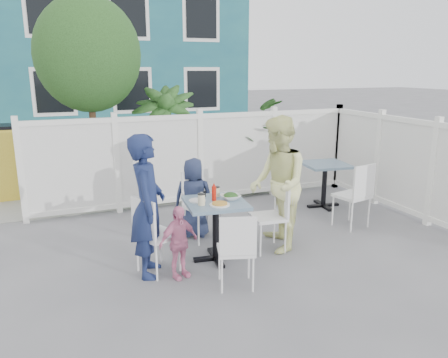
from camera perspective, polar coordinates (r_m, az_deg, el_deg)
name	(u,v)px	position (r m, az deg, el deg)	size (l,w,h in m)	color
ground	(253,254)	(5.82, 3.75, -9.77)	(80.00, 80.00, 0.00)	slate
near_sidewalk	(175,184)	(9.20, -6.44, -0.69)	(24.00, 2.60, 0.01)	gray
street	(140,153)	(12.72, -10.91, 3.31)	(24.00, 5.00, 0.01)	black
far_sidewalk	(123,138)	(15.74, -13.10, 5.28)	(24.00, 1.60, 0.01)	gray
building	(92,52)	(18.88, -16.86, 15.63)	(11.00, 6.00, 6.00)	#1A5367
fence_back	(200,160)	(7.74, -3.12, 2.46)	(5.86, 0.08, 1.60)	white
fence_right	(403,168)	(7.73, 22.36, 1.37)	(0.08, 3.66, 1.60)	white
tree	(88,55)	(8.12, -17.33, 15.24)	(1.80, 1.62, 3.59)	#382316
utility_cabinet	(4,164)	(8.99, -26.81, 1.76)	(0.71, 0.51, 1.31)	gold
potted_shrub_a	(164,142)	(8.23, -7.88, 4.80)	(1.16, 1.16, 2.06)	#1C3917
potted_shrub_b	(246,145)	(8.70, 2.94, 4.44)	(1.59, 1.38, 1.77)	#1C3917
main_table	(216,215)	(5.44, -1.10, -4.68)	(0.80, 0.80, 0.77)	slate
spare_table	(325,173)	(7.74, 13.04, 0.73)	(0.82, 0.82, 0.78)	slate
chair_left	(152,230)	(5.16, -9.38, -6.55)	(0.55, 0.56, 0.94)	white
chair_right	(274,210)	(5.81, 6.54, -4.05)	(0.45, 0.46, 0.94)	white
chair_back	(200,200)	(6.19, -3.20, -2.70)	(0.53, 0.51, 0.97)	white
chair_near	(237,246)	(4.76, 1.69, -8.74)	(0.49, 0.48, 0.87)	white
chair_spare	(357,191)	(6.83, 16.97, -1.52)	(0.54, 0.52, 1.00)	white
man	(148,206)	(5.08, -9.95, -3.49)	(0.61, 0.40, 1.67)	#18234C
woman	(277,184)	(5.75, 7.00, -0.68)	(0.87, 0.68, 1.79)	#DFE753
boy	(194,198)	(6.24, -3.97, -2.46)	(0.56, 0.37, 1.15)	#202947
toddler	(179,242)	(5.07, -5.96, -8.23)	(0.51, 0.21, 0.87)	pink
plate_main	(220,205)	(5.23, -0.57, -3.37)	(0.25, 0.25, 0.02)	white
plate_side	(197,201)	(5.41, -3.52, -2.82)	(0.21, 0.21, 0.01)	white
salad_bowl	(231,197)	(5.47, 0.87, -2.36)	(0.24, 0.24, 0.06)	white
coffee_cup_a	(201,200)	(5.24, -2.97, -2.72)	(0.09, 0.09, 0.13)	beige
coffee_cup_b	(217,192)	(5.58, -0.98, -1.70)	(0.08, 0.08, 0.12)	beige
ketchup_bottle	(214,194)	(5.39, -1.31, -1.93)	(0.06, 0.06, 0.18)	red
salt_shaker	(201,195)	(5.55, -2.96, -2.07)	(0.03, 0.03, 0.07)	white
pepper_shaker	(205,194)	(5.57, -2.56, -1.95)	(0.03, 0.03, 0.08)	black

